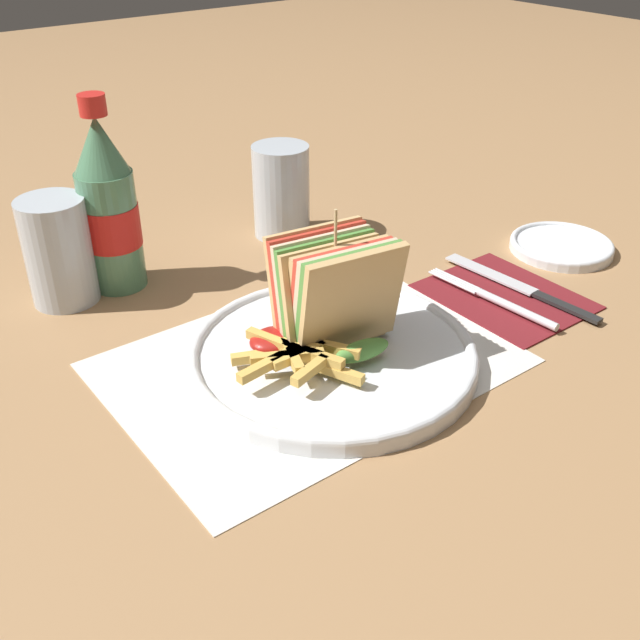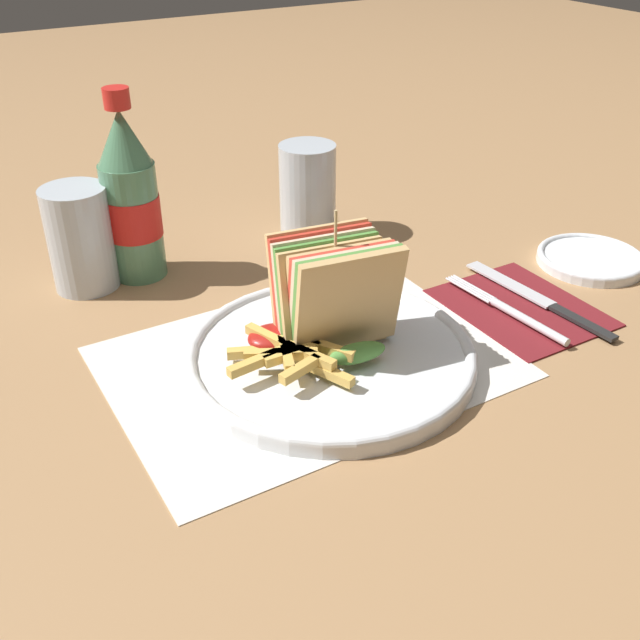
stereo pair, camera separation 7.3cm
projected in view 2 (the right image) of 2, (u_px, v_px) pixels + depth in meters
name	position (u px, v px, depth m)	size (l,w,h in m)	color
ground_plane	(340.00, 381.00, 0.71)	(4.00, 4.00, 0.00)	#9E754C
placemat	(307.00, 361.00, 0.74)	(0.38, 0.28, 0.00)	silver
plate_main	(330.00, 355.00, 0.73)	(0.28, 0.28, 0.02)	white
club_sandwich	(335.00, 295.00, 0.72)	(0.11, 0.11, 0.14)	tan
fries_pile	(292.00, 354.00, 0.70)	(0.11, 0.12, 0.02)	gold
ketchup_blob	(272.00, 337.00, 0.73)	(0.05, 0.04, 0.02)	maroon
napkin	(520.00, 307.00, 0.83)	(0.14, 0.17, 0.00)	maroon
fork	(516.00, 314.00, 0.80)	(0.02, 0.17, 0.01)	silver
knife	(539.00, 299.00, 0.84)	(0.03, 0.21, 0.00)	black
coke_bottle_near	(131.00, 200.00, 0.85)	(0.07, 0.07, 0.22)	#4C7F5B
glass_near	(308.00, 196.00, 0.98)	(0.07, 0.07, 0.12)	silver
glass_far	(80.00, 239.00, 0.85)	(0.07, 0.07, 0.12)	silver
side_saucer	(591.00, 259.00, 0.92)	(0.13, 0.13, 0.01)	white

